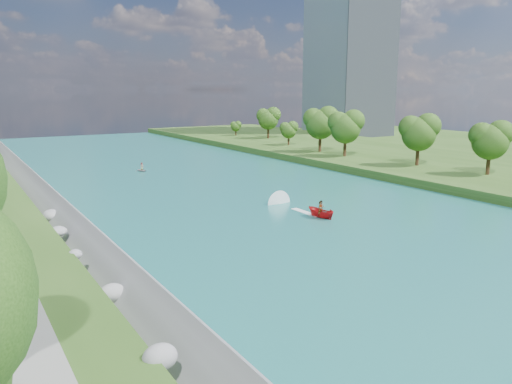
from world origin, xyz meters
TOP-DOWN VIEW (x-y plane):
  - ground at (0.00, 0.00)m, footprint 260.00×260.00m
  - river_water at (0.00, 20.00)m, footprint 55.00×240.00m
  - berm_east at (49.50, 20.00)m, footprint 44.00×240.00m
  - riprap_bank at (-25.83, 18.95)m, footprint 4.58×236.00m
  - office_tower at (82.50, 95.00)m, footprint 22.00×22.00m
  - trees_east at (39.66, 31.91)m, footprint 14.32×143.16m
  - motorboat at (2.88, 12.35)m, footprint 3.60×18.71m
  - raft at (-3.85, 55.56)m, footprint 2.09×2.76m

SIDE VIEW (x-z plane):
  - ground at x=0.00m, z-range 0.00..0.00m
  - river_water at x=0.00m, z-range 0.00..0.10m
  - raft at x=-3.85m, z-range -0.37..1.31m
  - motorboat at x=2.88m, z-range -0.37..1.75m
  - berm_east at x=49.50m, z-range 0.00..1.50m
  - riprap_bank at x=-25.83m, z-range -0.40..3.96m
  - trees_east at x=39.66m, z-range 0.73..12.57m
  - office_tower at x=82.50m, z-range 0.00..60.00m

